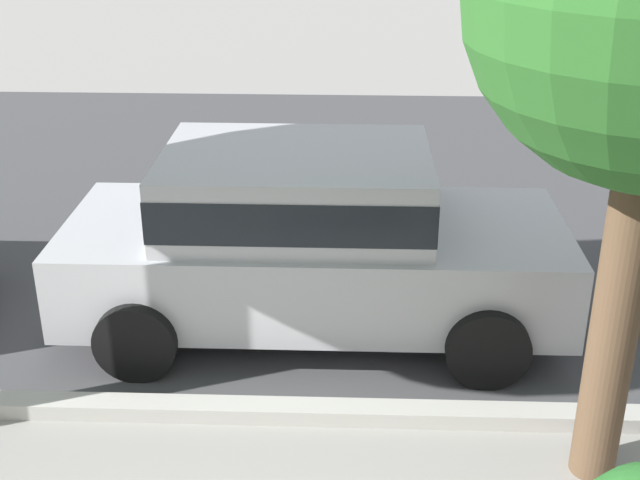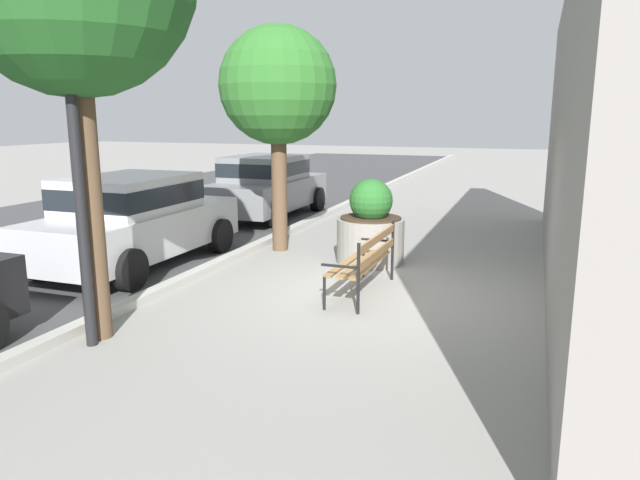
% 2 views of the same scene
% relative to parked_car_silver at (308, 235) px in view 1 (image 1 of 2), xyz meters
% --- Properties ---
extents(street_surface, '(60.00, 9.00, 0.01)m').
position_rel_parked_car_silver_xyz_m(street_surface, '(-0.25, 3.25, -0.84)').
color(street_surface, '#424244').
rests_on(street_surface, ground).
extents(curb_stone, '(60.00, 0.20, 0.12)m').
position_rel_parked_car_silver_xyz_m(curb_stone, '(-0.25, -1.35, -0.78)').
color(curb_stone, '#B2AFA8').
rests_on(curb_stone, ground).
extents(parked_car_silver, '(4.10, 1.92, 1.56)m').
position_rel_parked_car_silver_xyz_m(parked_car_silver, '(0.00, 0.00, 0.00)').
color(parked_car_silver, '#B7B7BC').
rests_on(parked_car_silver, ground).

